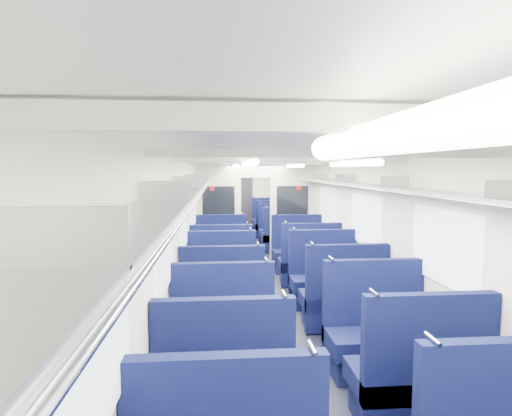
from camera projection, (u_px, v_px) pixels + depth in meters
floor at (271, 301)px, 7.16m from camera, size 2.80×18.00×0.01m
ceiling at (272, 160)px, 6.94m from camera, size 2.80×18.00×0.01m
wall_left at (186, 232)px, 6.93m from camera, size 0.02×18.00×2.35m
dado_left at (188, 282)px, 7.01m from camera, size 0.03×17.90×0.70m
wall_right at (354, 230)px, 7.17m from camera, size 0.02×18.00×2.35m
dado_right at (352, 278)px, 7.25m from camera, size 0.03×17.90×0.70m
wall_far at (242, 196)px, 15.98m from camera, size 2.80×0.02×2.35m
luggage_rack_left at (197, 183)px, 6.88m from camera, size 0.36×17.40×0.18m
luggage_rack_right at (344, 183)px, 7.08m from camera, size 0.36×17.40×0.18m
windows at (275, 220)px, 6.58m from camera, size 2.78×15.60×0.75m
ceiling_fittings at (274, 163)px, 6.69m from camera, size 2.70×16.06×0.11m
end_door at (242, 201)px, 15.94m from camera, size 0.75×0.06×2.00m
bulkhead at (256, 210)px, 10.13m from camera, size 2.80×0.10×2.35m
seat_8 at (224, 391)px, 3.51m from camera, size 1.12×0.62×1.24m
seat_9 at (419, 383)px, 3.64m from camera, size 1.12×0.62×1.24m
seat_10 at (223, 343)px, 4.46m from camera, size 1.12×0.62×1.24m
seat_11 at (377, 338)px, 4.62m from camera, size 1.12×0.62×1.24m
seat_12 at (222, 304)px, 5.74m from camera, size 1.12×0.62×1.24m
seat_13 at (343, 302)px, 5.87m from camera, size 1.12×0.62×1.24m
seat_14 at (222, 284)px, 6.79m from camera, size 1.12×0.62×1.24m
seat_15 at (324, 281)px, 6.93m from camera, size 1.12×0.62×1.24m
seat_16 at (221, 268)px, 7.85m from camera, size 1.12×0.62×1.24m
seat_17 at (309, 265)px, 8.08m from camera, size 1.12×0.62×1.24m
seat_18 at (221, 253)px, 9.23m from camera, size 1.12×0.62×1.24m
seat_19 at (298, 253)px, 9.22m from camera, size 1.12×0.62×1.24m
seat_20 at (221, 238)px, 11.20m from camera, size 1.12×0.62×1.24m
seat_21 at (283, 238)px, 11.34m from camera, size 1.12×0.62×1.24m
seat_22 at (221, 233)px, 12.20m from camera, size 1.12×0.62×1.24m
seat_23 at (278, 232)px, 12.35m from camera, size 1.12×0.62×1.24m
seat_24 at (220, 227)px, 13.44m from camera, size 1.12×0.62×1.24m
seat_25 at (272, 226)px, 13.65m from camera, size 1.12×0.62×1.24m
seat_26 at (220, 222)px, 14.62m from camera, size 1.12×0.62×1.24m
seat_27 at (268, 222)px, 14.78m from camera, size 1.12×0.62×1.24m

